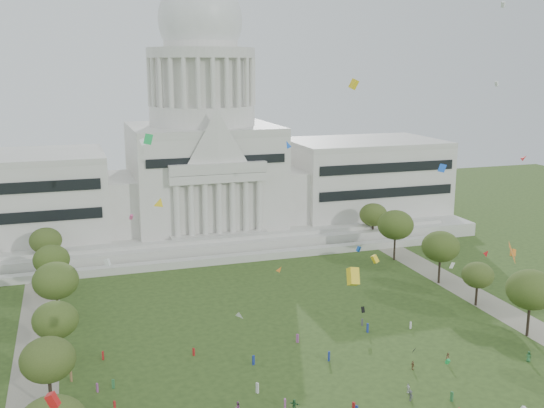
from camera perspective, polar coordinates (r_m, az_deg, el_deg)
capitol at (r=198.57m, az=-6.14°, el=3.58°), size 160.00×64.50×91.30m
path_left at (r=120.85m, az=-20.50°, el=-14.22°), size 8.00×160.00×0.04m
path_right at (r=149.36m, az=19.93°, el=-8.97°), size 8.00×160.00×0.04m
row_tree_l_2 at (r=105.60m, az=-19.46°, el=-13.03°), size 8.42×8.42×11.97m
row_tree_r_2 at (r=134.75m, az=22.20°, el=-7.12°), size 9.55×9.55×13.58m
row_tree_l_3 at (r=120.95m, az=-18.85°, el=-9.82°), size 8.12×8.12×11.55m
row_tree_r_3 at (r=148.28m, az=17.97°, el=-6.09°), size 7.01×7.01×9.98m
row_tree_l_4 at (r=137.94m, az=-18.82°, el=-6.53°), size 9.29×9.29×13.21m
row_tree_r_4 at (r=160.02m, az=14.88°, el=-3.71°), size 9.19×9.19×13.06m
row_tree_l_5 at (r=156.00m, az=-19.17°, el=-4.74°), size 8.33×8.33×11.85m
row_tree_r_5 at (r=175.85m, az=11.01°, el=-1.85°), size 9.82×9.82×13.96m
row_tree_l_6 at (r=173.54m, az=-19.63°, el=-3.12°), size 8.19×8.19×11.64m
row_tree_r_6 at (r=192.68m, az=9.08°, el=-0.96°), size 8.42×8.42×11.97m
person_0 at (r=126.82m, az=22.02°, el=-12.56°), size 1.10×1.16×2.00m
person_2 at (r=121.65m, az=15.51°, el=-13.17°), size 1.10×0.85×2.00m
person_3 at (r=108.17m, az=12.29°, el=-16.44°), size 0.83×1.28×1.83m
person_4 at (r=110.53m, az=12.10°, el=-15.84°), size 0.75×1.04×1.59m
person_5 at (r=103.66m, az=2.00°, el=-17.53°), size 1.66×1.57×1.77m
person_8 at (r=102.89m, az=-3.11°, el=-17.74°), size 0.97×0.64×1.91m
person_10 at (r=117.95m, az=12.51°, el=-13.93°), size 0.54×0.98×1.67m
distant_crowd at (r=109.82m, az=-2.01°, el=-15.71°), size 66.42×39.42×1.90m
kite_swarm at (r=97.02m, az=7.20°, el=-3.67°), size 92.06×107.60×62.35m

